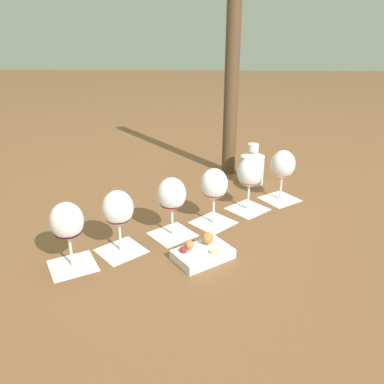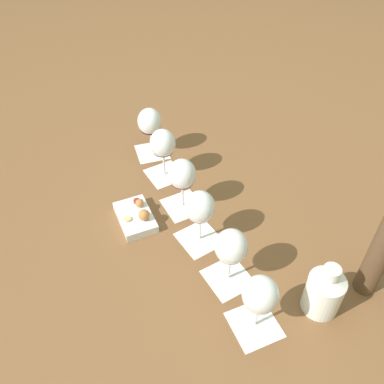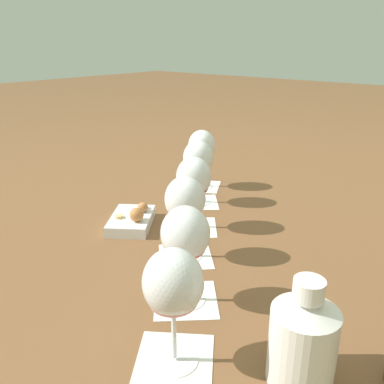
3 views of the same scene
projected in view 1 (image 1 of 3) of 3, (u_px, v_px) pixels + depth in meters
ground_plane at (191, 228)px, 1.29m from camera, size 8.00×8.00×0.00m
tasting_card_0 at (280, 199)px, 1.50m from camera, size 0.16×0.16×0.00m
tasting_card_1 at (248, 209)px, 1.42m from camera, size 0.17×0.17×0.00m
tasting_card_2 at (213, 222)px, 1.33m from camera, size 0.17×0.17×0.00m
tasting_card_3 at (172, 234)px, 1.26m from camera, size 0.17×0.17×0.00m
tasting_card_4 at (121, 251)px, 1.17m from camera, size 0.17×0.17×0.00m
tasting_card_5 at (73, 266)px, 1.10m from camera, size 0.16×0.16×0.00m
wine_glass_0 at (283, 166)px, 1.44m from camera, size 0.09×0.09×0.19m
wine_glass_1 at (250, 175)px, 1.37m from camera, size 0.09×0.09×0.19m
wine_glass_2 at (214, 186)px, 1.28m from camera, size 0.09×0.09×0.19m
wine_glass_3 at (172, 196)px, 1.20m from camera, size 0.09×0.09×0.19m
wine_glass_4 at (118, 211)px, 1.12m from camera, size 0.09×0.09×0.19m
wine_glass_5 at (67, 224)px, 1.05m from camera, size 0.09×0.09×0.19m
ceramic_vase at (252, 166)px, 1.62m from camera, size 0.09×0.09×0.16m
snack_dish at (203, 252)px, 1.13m from camera, size 0.17×0.19×0.06m
umbrella_pole at (232, 75)px, 1.59m from camera, size 0.06×0.06×0.82m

